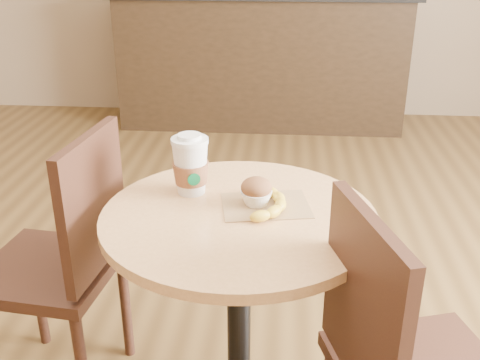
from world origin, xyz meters
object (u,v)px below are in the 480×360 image
(chair_left, at_px, (65,258))
(muffin, at_px, (256,192))
(coffee_cup, at_px, (191,167))
(banana, at_px, (268,202))
(cafe_table, at_px, (239,274))

(chair_left, xyz_separation_m, muffin, (0.61, -0.06, 0.29))
(coffee_cup, relative_size, banana, 0.77)
(muffin, relative_size, banana, 0.38)
(coffee_cup, xyz_separation_m, banana, (0.23, -0.09, -0.06))
(banana, bearing_deg, chair_left, 172.47)
(chair_left, bearing_deg, muffin, 90.61)
(cafe_table, relative_size, banana, 3.25)
(cafe_table, bearing_deg, muffin, 48.92)
(cafe_table, xyz_separation_m, chair_left, (-0.56, 0.11, -0.04))
(chair_left, height_order, coffee_cup, coffee_cup)
(coffee_cup, distance_m, banana, 0.25)
(muffin, distance_m, banana, 0.04)
(cafe_table, distance_m, muffin, 0.25)
(chair_left, xyz_separation_m, banana, (0.64, -0.08, 0.26))
(muffin, bearing_deg, cafe_table, -131.08)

